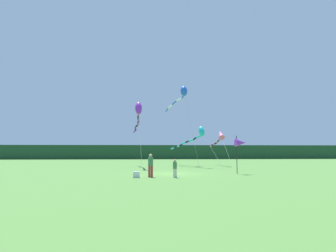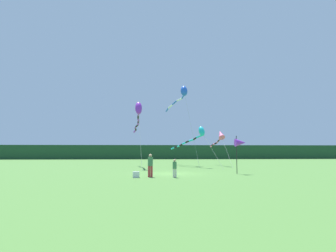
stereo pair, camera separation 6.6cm
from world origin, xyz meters
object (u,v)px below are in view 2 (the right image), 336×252
at_px(kite_blue, 182,93).
at_px(kite_cyan, 196,135).
at_px(person_adult, 150,164).
at_px(kite_rainbow, 220,136).
at_px(cooler_box, 136,175).
at_px(banner_flag_pole, 240,143).
at_px(kite_purple, 138,112).
at_px(person_child, 175,167).

xyz_separation_m(kite_blue, kite_cyan, (0.96, -5.17, -6.19)).
distance_m(person_adult, kite_rainbow, 18.24).
xyz_separation_m(person_adult, cooler_box, (-1.04, -0.33, -0.74)).
relative_size(banner_flag_pole, kite_purple, 0.30).
bearing_deg(person_adult, kite_blue, 75.52).
xyz_separation_m(person_adult, kite_blue, (4.61, 17.84, 9.04)).
distance_m(kite_blue, kite_cyan, 8.12).
relative_size(person_adult, kite_cyan, 0.18).
xyz_separation_m(banner_flag_pole, kite_blue, (-3.09, 15.35, 7.37)).
bearing_deg(person_child, person_adult, 166.23).
height_order(kite_cyan, kite_purple, kite_purple).
bearing_deg(kite_rainbow, kite_blue, 152.68).
distance_m(cooler_box, kite_cyan, 15.02).
relative_size(kite_blue, kite_rainbow, 1.32).
xyz_separation_m(person_adult, kite_cyan, (5.57, 12.67, 2.85)).
distance_m(person_child, banner_flag_pole, 6.86).
distance_m(cooler_box, banner_flag_pole, 9.49).
height_order(person_adult, kite_purple, kite_purple).
bearing_deg(person_child, kite_purple, 104.66).
distance_m(banner_flag_pole, kite_cyan, 10.47).
height_order(kite_blue, kite_purple, kite_blue).
xyz_separation_m(kite_blue, kite_rainbow, (4.62, -2.39, -6.07)).
bearing_deg(kite_blue, banner_flag_pole, -78.61).
height_order(kite_rainbow, kite_cyan, kite_cyan).
relative_size(kite_blue, kite_purple, 1.01).
relative_size(cooler_box, kite_purple, 0.04).
bearing_deg(banner_flag_pole, kite_rainbow, 83.27).
relative_size(cooler_box, kite_blue, 0.04).
distance_m(kite_blue, kite_purple, 9.48).
xyz_separation_m(person_child, kite_cyan, (3.79, 13.11, 3.06)).
xyz_separation_m(cooler_box, banner_flag_pole, (8.74, 2.82, 2.40)).
height_order(banner_flag_pole, kite_cyan, kite_cyan).
xyz_separation_m(kite_rainbow, kite_cyan, (-3.66, -2.78, -0.11)).
bearing_deg(banner_flag_pole, cooler_box, -162.13).
xyz_separation_m(kite_blue, kite_purple, (-5.92, -6.45, -3.62)).
distance_m(person_adult, kite_purple, 12.67).
bearing_deg(kite_cyan, banner_flag_pole, -78.19).
height_order(person_adult, cooler_box, person_adult).
height_order(person_child, kite_purple, kite_purple).
distance_m(person_adult, kite_cyan, 14.13).
xyz_separation_m(cooler_box, kite_rainbow, (10.27, 15.78, 3.70)).
bearing_deg(person_adult, cooler_box, -162.50).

